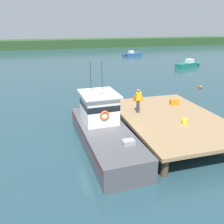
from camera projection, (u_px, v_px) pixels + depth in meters
The scene contains 11 objects.
ground_plane at pixel (99, 143), 14.53m from camera, with size 200.00×200.00×0.00m, color #23424C.
dock at pixel (171, 119), 15.42m from camera, with size 6.00×9.00×1.20m.
main_fishing_boat at pixel (102, 128), 14.19m from camera, with size 2.82×9.86×4.80m.
crate_stack_mid_dock at pixel (138, 98), 18.38m from camera, with size 0.60×0.44×0.42m, color orange.
crate_single_by_cleat at pixel (174, 102), 17.61m from camera, with size 0.60×0.44×0.39m, color orange.
bait_bucket at pixel (185, 121), 14.22m from camera, with size 0.32×0.32×0.34m, color yellow.
deckhand_by_the_boat at pixel (138, 100), 15.82m from camera, with size 0.36×0.22×1.63m.
moored_boat_far_right at pixel (132, 54), 52.66m from camera, with size 4.83×2.06×1.21m.
moored_boat_near_channel at pixel (188, 65), 39.33m from camera, with size 5.28×2.72×1.33m.
mooring_buoy_inshore at pixel (201, 87), 26.68m from camera, with size 0.36×0.36×0.36m, color #EA5B19.
far_shoreline at pixel (50, 44), 69.89m from camera, with size 120.00×8.00×2.40m, color #284723.
Camera 1 is at (-2.89, -12.65, 6.85)m, focal length 38.24 mm.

